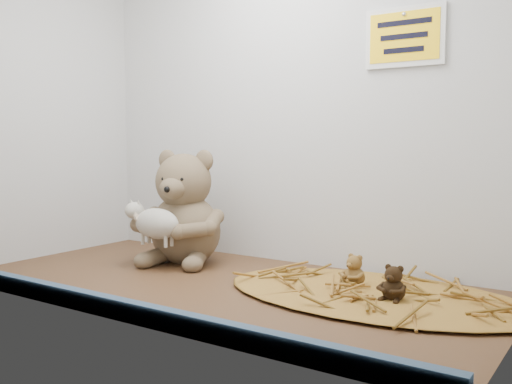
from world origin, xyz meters
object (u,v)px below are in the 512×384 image
Objects in this scene: mini_teddy_brown at (394,281)px; mini_teddy_tan at (355,268)px; toy_lamb at (157,224)px; main_teddy at (185,206)px.

mini_teddy_tan is at bearing 154.44° from mini_teddy_brown.
toy_lamb is 2.38× the size of mini_teddy_brown.
mini_teddy_tan is at bearing 10.12° from toy_lamb.
main_teddy is at bearing -164.92° from mini_teddy_tan.
mini_teddy_tan is (48.74, -1.85, -10.07)cm from main_teddy.
main_teddy is 11.07cm from toy_lamb.
main_teddy reaches higher than toy_lamb.
main_teddy is 1.78× the size of toy_lamb.
mini_teddy_tan is at bearing -17.53° from main_teddy.
toy_lamb reaches higher than mini_teddy_tan.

